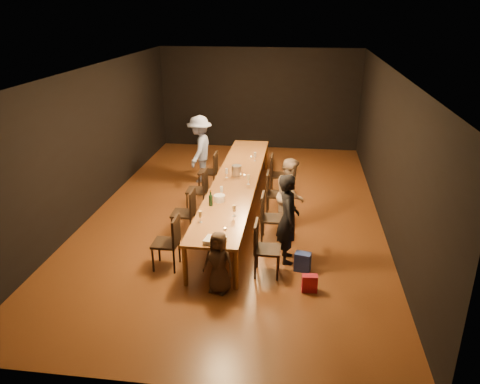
# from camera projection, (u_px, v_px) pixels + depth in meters

# --- Properties ---
(ground) EXTENTS (10.00, 10.00, 0.00)m
(ground) POSITION_uv_depth(u_px,v_px,m) (236.00, 212.00, 10.05)
(ground) COLOR #4E2713
(ground) RESTS_ON ground
(room_shell) EXTENTS (6.04, 10.04, 3.02)m
(room_shell) POSITION_uv_depth(u_px,v_px,m) (236.00, 116.00, 9.28)
(room_shell) COLOR black
(room_shell) RESTS_ON ground
(table) EXTENTS (0.90, 6.00, 0.75)m
(table) POSITION_uv_depth(u_px,v_px,m) (236.00, 181.00, 9.79)
(table) COLOR brown
(table) RESTS_ON ground
(chair_right_0) EXTENTS (0.42, 0.42, 0.93)m
(chair_right_0) POSITION_uv_depth(u_px,v_px,m) (268.00, 249.00, 7.56)
(chair_right_0) COLOR black
(chair_right_0) RESTS_ON ground
(chair_right_1) EXTENTS (0.42, 0.42, 0.93)m
(chair_right_1) POSITION_uv_depth(u_px,v_px,m) (273.00, 218.00, 8.67)
(chair_right_1) COLOR black
(chair_right_1) RESTS_ON ground
(chair_right_2) EXTENTS (0.42, 0.42, 0.93)m
(chair_right_2) POSITION_uv_depth(u_px,v_px,m) (276.00, 194.00, 9.77)
(chair_right_2) COLOR black
(chair_right_2) RESTS_ON ground
(chair_right_3) EXTENTS (0.42, 0.42, 0.93)m
(chair_right_3) POSITION_uv_depth(u_px,v_px,m) (280.00, 175.00, 10.87)
(chair_right_3) COLOR black
(chair_right_3) RESTS_ON ground
(chair_left_0) EXTENTS (0.42, 0.42, 0.93)m
(chair_left_0) POSITION_uv_depth(u_px,v_px,m) (166.00, 242.00, 7.77)
(chair_left_0) COLOR black
(chair_left_0) RESTS_ON ground
(chair_left_1) EXTENTS (0.42, 0.42, 0.93)m
(chair_left_1) POSITION_uv_depth(u_px,v_px,m) (183.00, 213.00, 8.88)
(chair_left_1) COLOR black
(chair_left_1) RESTS_ON ground
(chair_left_2) EXTENTS (0.42, 0.42, 0.93)m
(chair_left_2) POSITION_uv_depth(u_px,v_px,m) (197.00, 190.00, 9.98)
(chair_left_2) COLOR black
(chair_left_2) RESTS_ON ground
(chair_left_3) EXTENTS (0.42, 0.42, 0.93)m
(chair_left_3) POSITION_uv_depth(u_px,v_px,m) (208.00, 171.00, 11.08)
(chair_left_3) COLOR black
(chair_left_3) RESTS_ON ground
(woman_birthday) EXTENTS (0.46, 0.62, 1.58)m
(woman_birthday) POSITION_uv_depth(u_px,v_px,m) (288.00, 219.00, 7.87)
(woman_birthday) COLOR black
(woman_birthday) RESTS_ON ground
(woman_tan) EXTENTS (0.57, 0.72, 1.45)m
(woman_tan) POSITION_uv_depth(u_px,v_px,m) (290.00, 194.00, 9.04)
(woman_tan) COLOR #C5AB94
(woman_tan) RESTS_ON ground
(man_blue) EXTENTS (0.68, 1.11, 1.66)m
(man_blue) POSITION_uv_depth(u_px,v_px,m) (200.00, 149.00, 11.51)
(man_blue) COLOR #7C8DC0
(man_blue) RESTS_ON ground
(child) EXTENTS (0.56, 0.44, 1.00)m
(child) POSITION_uv_depth(u_px,v_px,m) (219.00, 262.00, 7.10)
(child) COLOR #413124
(child) RESTS_ON ground
(gift_bag_red) EXTENTS (0.25, 0.15, 0.28)m
(gift_bag_red) POSITION_uv_depth(u_px,v_px,m) (309.00, 283.00, 7.21)
(gift_bag_red) COLOR #B71B30
(gift_bag_red) RESTS_ON ground
(gift_bag_blue) EXTENTS (0.29, 0.22, 0.33)m
(gift_bag_blue) POSITION_uv_depth(u_px,v_px,m) (303.00, 262.00, 7.77)
(gift_bag_blue) COLOR #233A99
(gift_bag_blue) RESTS_ON ground
(birthday_cake) EXTENTS (0.35, 0.29, 0.07)m
(birthday_cake) POSITION_uv_depth(u_px,v_px,m) (215.00, 241.00, 7.14)
(birthday_cake) COLOR white
(birthday_cake) RESTS_ON table
(plate_stack) EXTENTS (0.26, 0.26, 0.12)m
(plate_stack) POSITION_uv_depth(u_px,v_px,m) (219.00, 198.00, 8.65)
(plate_stack) COLOR white
(plate_stack) RESTS_ON table
(champagne_bottle) EXTENTS (0.07, 0.07, 0.30)m
(champagne_bottle) POSITION_uv_depth(u_px,v_px,m) (211.00, 198.00, 8.43)
(champagne_bottle) COLOR black
(champagne_bottle) RESTS_ON table
(ice_bucket) EXTENTS (0.25, 0.25, 0.23)m
(ice_bucket) POSITION_uv_depth(u_px,v_px,m) (237.00, 171.00, 9.92)
(ice_bucket) COLOR #B3B3B8
(ice_bucket) RESTS_ON table
(wineglass_0) EXTENTS (0.06, 0.06, 0.21)m
(wineglass_0) POSITION_uv_depth(u_px,v_px,m) (201.00, 217.00, 7.79)
(wineglass_0) COLOR beige
(wineglass_0) RESTS_ON table
(wineglass_1) EXTENTS (0.06, 0.06, 0.21)m
(wineglass_1) POSITION_uv_depth(u_px,v_px,m) (234.00, 211.00, 8.02)
(wineglass_1) COLOR beige
(wineglass_1) RESTS_ON table
(wineglass_2) EXTENTS (0.06, 0.06, 0.21)m
(wineglass_2) POSITION_uv_depth(u_px,v_px,m) (222.00, 192.00, 8.84)
(wineglass_2) COLOR silver
(wineglass_2) RESTS_ON table
(wineglass_3) EXTENTS (0.06, 0.06, 0.21)m
(wineglass_3) POSITION_uv_depth(u_px,v_px,m) (248.00, 180.00, 9.44)
(wineglass_3) COLOR beige
(wineglass_3) RESTS_ON table
(wineglass_4) EXTENTS (0.06, 0.06, 0.21)m
(wineglass_4) POSITION_uv_depth(u_px,v_px,m) (227.00, 173.00, 9.81)
(wineglass_4) COLOR silver
(wineglass_4) RESTS_ON table
(wineglass_5) EXTENTS (0.06, 0.06, 0.21)m
(wineglass_5) POSITION_uv_depth(u_px,v_px,m) (255.00, 157.00, 10.87)
(wineglass_5) COLOR silver
(wineglass_5) RESTS_ON table
(tealight_near) EXTENTS (0.05, 0.05, 0.03)m
(tealight_near) POSITION_uv_depth(u_px,v_px,m) (225.00, 229.00, 7.57)
(tealight_near) COLOR #B2B7B2
(tealight_near) RESTS_ON table
(tealight_mid) EXTENTS (0.05, 0.05, 0.03)m
(tealight_mid) POSITION_uv_depth(u_px,v_px,m) (244.00, 175.00, 9.93)
(tealight_mid) COLOR #B2B7B2
(tealight_mid) RESTS_ON table
(tealight_far) EXTENTS (0.05, 0.05, 0.03)m
(tealight_far) POSITION_uv_depth(u_px,v_px,m) (251.00, 157.00, 11.12)
(tealight_far) COLOR #B2B7B2
(tealight_far) RESTS_ON table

